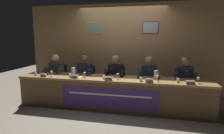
# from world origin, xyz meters

# --- Properties ---
(ground_plane) EXTENTS (12.00, 12.00, 0.00)m
(ground_plane) POSITION_xyz_m (0.00, 0.00, 0.00)
(ground_plane) COLOR gray
(wall_back_panelled) EXTENTS (5.64, 0.14, 2.60)m
(wall_back_panelled) POSITION_xyz_m (-0.00, 1.27, 1.30)
(wall_back_panelled) COLOR #937047
(wall_back_panelled) RESTS_ON ground_plane
(conference_table) EXTENTS (4.44, 0.74, 0.73)m
(conference_table) POSITION_xyz_m (0.00, -0.12, 0.51)
(conference_table) COLOR olive
(conference_table) RESTS_ON ground_plane
(chair_far_left) EXTENTS (0.44, 0.45, 0.90)m
(chair_far_left) POSITION_xyz_m (-1.65, 0.55, 0.43)
(chair_far_left) COLOR black
(chair_far_left) RESTS_ON ground_plane
(panelist_far_left) EXTENTS (0.51, 0.48, 1.22)m
(panelist_far_left) POSITION_xyz_m (-1.65, 0.35, 0.71)
(panelist_far_left) COLOR black
(panelist_far_left) RESTS_ON ground_plane
(nameplate_far_left) EXTENTS (0.15, 0.06, 0.08)m
(nameplate_far_left) POSITION_xyz_m (-1.63, -0.25, 0.77)
(nameplate_far_left) COLOR white
(nameplate_far_left) RESTS_ON conference_table
(juice_glass_far_left) EXTENTS (0.06, 0.06, 0.12)m
(juice_glass_far_left) POSITION_xyz_m (-1.47, -0.14, 0.82)
(juice_glass_far_left) COLOR white
(juice_glass_far_left) RESTS_ON conference_table
(water_cup_far_left) EXTENTS (0.06, 0.06, 0.08)m
(water_cup_far_left) POSITION_xyz_m (-1.87, -0.17, 0.77)
(water_cup_far_left) COLOR silver
(water_cup_far_left) RESTS_ON conference_table
(microphone_far_left) EXTENTS (0.06, 0.17, 0.22)m
(microphone_far_left) POSITION_xyz_m (-1.66, -0.00, 0.81)
(microphone_far_left) COLOR black
(microphone_far_left) RESTS_ON conference_table
(chair_left) EXTENTS (0.44, 0.45, 0.90)m
(chair_left) POSITION_xyz_m (-0.83, 0.55, 0.43)
(chair_left) COLOR black
(chair_left) RESTS_ON ground_plane
(panelist_left) EXTENTS (0.51, 0.48, 1.22)m
(panelist_left) POSITION_xyz_m (-0.83, 0.35, 0.71)
(panelist_left) COLOR black
(panelist_left) RESTS_ON ground_plane
(nameplate_left) EXTENTS (0.17, 0.06, 0.08)m
(nameplate_left) POSITION_xyz_m (-0.83, -0.25, 0.77)
(nameplate_left) COLOR white
(nameplate_left) RESTS_ON conference_table
(juice_glass_left) EXTENTS (0.06, 0.06, 0.12)m
(juice_glass_left) POSITION_xyz_m (-0.63, -0.12, 0.82)
(juice_glass_left) COLOR white
(juice_glass_left) RESTS_ON conference_table
(water_cup_left) EXTENTS (0.06, 0.06, 0.08)m
(water_cup_left) POSITION_xyz_m (-0.97, -0.17, 0.77)
(water_cup_left) COLOR silver
(water_cup_left) RESTS_ON conference_table
(microphone_left) EXTENTS (0.06, 0.17, 0.22)m
(microphone_left) POSITION_xyz_m (-0.80, -0.03, 0.81)
(microphone_left) COLOR black
(microphone_left) RESTS_ON conference_table
(chair_center) EXTENTS (0.44, 0.45, 0.90)m
(chair_center) POSITION_xyz_m (0.00, 0.55, 0.43)
(chair_center) COLOR black
(chair_center) RESTS_ON ground_plane
(panelist_center) EXTENTS (0.51, 0.48, 1.22)m
(panelist_center) POSITION_xyz_m (0.00, 0.35, 0.71)
(panelist_center) COLOR black
(panelist_center) RESTS_ON ground_plane
(nameplate_center) EXTENTS (0.17, 0.06, 0.08)m
(nameplate_center) POSITION_xyz_m (-0.02, -0.28, 0.77)
(nameplate_center) COLOR white
(nameplate_center) RESTS_ON conference_table
(juice_glass_center) EXTENTS (0.06, 0.06, 0.12)m
(juice_glass_center) POSITION_xyz_m (0.16, -0.11, 0.82)
(juice_glass_center) COLOR white
(juice_glass_center) RESTS_ON conference_table
(water_cup_center) EXTENTS (0.06, 0.06, 0.08)m
(water_cup_center) POSITION_xyz_m (-0.15, -0.17, 0.77)
(water_cup_center) COLOR silver
(water_cup_center) RESTS_ON conference_table
(microphone_center) EXTENTS (0.06, 0.17, 0.22)m
(microphone_center) POSITION_xyz_m (-0.04, 0.01, 0.81)
(microphone_center) COLOR black
(microphone_center) RESTS_ON conference_table
(chair_right) EXTENTS (0.44, 0.45, 0.90)m
(chair_right) POSITION_xyz_m (0.83, 0.55, 0.43)
(chair_right) COLOR black
(chair_right) RESTS_ON ground_plane
(panelist_right) EXTENTS (0.51, 0.48, 1.22)m
(panelist_right) POSITION_xyz_m (0.83, 0.35, 0.71)
(panelist_right) COLOR black
(panelist_right) RESTS_ON ground_plane
(nameplate_right) EXTENTS (0.16, 0.06, 0.08)m
(nameplate_right) POSITION_xyz_m (0.86, -0.28, 0.77)
(nameplate_right) COLOR white
(nameplate_right) RESTS_ON conference_table
(juice_glass_right) EXTENTS (0.06, 0.06, 0.12)m
(juice_glass_right) POSITION_xyz_m (1.02, -0.13, 0.82)
(juice_glass_right) COLOR white
(juice_glass_right) RESTS_ON conference_table
(water_cup_right) EXTENTS (0.06, 0.06, 0.08)m
(water_cup_right) POSITION_xyz_m (0.68, -0.20, 0.77)
(water_cup_right) COLOR silver
(water_cup_right) RESTS_ON conference_table
(microphone_right) EXTENTS (0.06, 0.17, 0.22)m
(microphone_right) POSITION_xyz_m (0.84, 0.02, 0.81)
(microphone_right) COLOR black
(microphone_right) RESTS_ON conference_table
(chair_far_right) EXTENTS (0.44, 0.45, 0.90)m
(chair_far_right) POSITION_xyz_m (1.65, 0.55, 0.43)
(chair_far_right) COLOR black
(chair_far_right) RESTS_ON ground_plane
(panelist_far_right) EXTENTS (0.51, 0.48, 1.22)m
(panelist_far_right) POSITION_xyz_m (1.65, 0.35, 0.71)
(panelist_far_right) COLOR black
(panelist_far_right) RESTS_ON ground_plane
(nameplate_far_right) EXTENTS (0.18, 0.06, 0.08)m
(nameplate_far_right) POSITION_xyz_m (1.67, -0.27, 0.77)
(nameplate_far_right) COLOR white
(nameplate_far_right) RESTS_ON conference_table
(juice_glass_far_right) EXTENTS (0.06, 0.06, 0.12)m
(juice_glass_far_right) POSITION_xyz_m (1.83, -0.13, 0.82)
(juice_glass_far_right) COLOR white
(juice_glass_far_right) RESTS_ON conference_table
(water_cup_far_right) EXTENTS (0.06, 0.06, 0.08)m
(water_cup_far_right) POSITION_xyz_m (1.44, -0.14, 0.77)
(water_cup_far_right) COLOR silver
(water_cup_far_right) RESTS_ON conference_table
(microphone_far_right) EXTENTS (0.06, 0.17, 0.22)m
(microphone_far_right) POSITION_xyz_m (1.64, 0.00, 0.81)
(microphone_far_right) COLOR black
(microphone_far_right) RESTS_ON conference_table
(water_pitcher_left_side) EXTENTS (0.15, 0.10, 0.21)m
(water_pitcher_left_side) POSITION_xyz_m (-1.00, 0.08, 0.83)
(water_pitcher_left_side) COLOR silver
(water_pitcher_left_side) RESTS_ON conference_table
(water_pitcher_right_side) EXTENTS (0.15, 0.10, 0.21)m
(water_pitcher_right_side) POSITION_xyz_m (1.00, 0.08, 0.83)
(water_pitcher_right_side) COLOR silver
(water_pitcher_right_side) RESTS_ON conference_table
(document_stack_left) EXTENTS (0.24, 0.19, 0.01)m
(document_stack_left) POSITION_xyz_m (-0.80, -0.13, 0.74)
(document_stack_left) COLOR white
(document_stack_left) RESTS_ON conference_table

